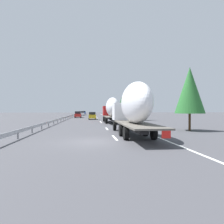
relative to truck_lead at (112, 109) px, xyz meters
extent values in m
plane|color=#424247|center=(18.33, 3.60, -2.50)|extent=(260.00, 260.00, 0.00)
cube|color=white|center=(-19.67, 1.80, -2.50)|extent=(3.20, 0.20, 0.01)
cube|color=white|center=(-11.31, 1.80, -2.50)|extent=(3.20, 0.20, 0.01)
cube|color=white|center=(1.59, 1.80, -2.50)|extent=(3.20, 0.20, 0.01)
cube|color=white|center=(5.04, 1.80, -2.50)|extent=(3.20, 0.20, 0.01)
cube|color=white|center=(13.24, 1.80, -2.50)|extent=(3.20, 0.20, 0.01)
cube|color=white|center=(22.40, 1.80, -2.50)|extent=(3.20, 0.20, 0.01)
cube|color=white|center=(31.95, 1.80, -2.50)|extent=(3.20, 0.20, 0.01)
cube|color=white|center=(56.43, 1.80, -2.50)|extent=(3.20, 0.20, 0.01)
cube|color=white|center=(23.33, -1.90, -2.50)|extent=(110.00, 0.20, 0.01)
cube|color=#B21919|center=(4.80, 0.00, -0.35)|extent=(2.40, 2.50, 1.90)
cube|color=black|center=(5.90, 0.00, 0.15)|extent=(0.08, 2.12, 0.80)
cube|color=#262628|center=(1.96, 0.00, -1.83)|extent=(10.44, 0.70, 0.24)
cube|color=#59544C|center=(-0.88, 0.00, -1.36)|extent=(8.95, 2.50, 0.12)
ellipsoid|color=white|center=(-1.24, 0.00, 0.32)|extent=(6.56, 2.20, 3.26)
cube|color=red|center=(-5.32, -0.69, -1.60)|extent=(0.04, 0.56, 0.56)
cylinder|color=black|center=(4.80, 1.10, -1.98)|extent=(1.04, 0.30, 1.04)
cylinder|color=black|center=(4.80, -1.10, -1.98)|extent=(1.04, 0.30, 1.04)
cylinder|color=black|center=(0.32, 1.10, -1.98)|extent=(1.04, 0.35, 1.04)
cylinder|color=black|center=(0.32, -1.10, -1.98)|extent=(1.04, 0.35, 1.04)
cylinder|color=black|center=(-2.08, 1.10, -1.98)|extent=(1.04, 0.35, 1.04)
cylinder|color=black|center=(-2.08, -1.10, -1.98)|extent=(1.04, 0.35, 1.04)
cube|color=silver|center=(-13.68, 0.00, -0.35)|extent=(2.40, 2.50, 1.90)
cube|color=black|center=(-12.58, 0.00, 0.15)|extent=(0.08, 2.12, 0.80)
cube|color=#262628|center=(-16.76, 0.00, -1.83)|extent=(11.37, 0.70, 0.24)
cube|color=#59544C|center=(-19.85, 0.00, -1.36)|extent=(9.96, 2.50, 0.12)
ellipsoid|color=white|center=(-19.49, 0.00, 0.43)|extent=(7.47, 2.20, 3.47)
cube|color=red|center=(-24.80, -0.69, -1.60)|extent=(0.04, 0.56, 0.56)
cylinder|color=black|center=(-13.68, 1.10, -1.98)|extent=(1.04, 0.30, 1.04)
cylinder|color=black|center=(-13.68, -1.10, -1.98)|extent=(1.04, 0.30, 1.04)
cylinder|color=black|center=(-18.65, 1.10, -1.98)|extent=(1.04, 0.35, 1.04)
cylinder|color=black|center=(-18.65, -1.10, -1.98)|extent=(1.04, 0.35, 1.04)
cylinder|color=black|center=(-21.05, 1.10, -1.98)|extent=(1.04, 0.35, 1.04)
cylinder|color=black|center=(-21.05, -1.10, -1.98)|extent=(1.04, 0.35, 1.04)
cube|color=#28479E|center=(71.73, 6.96, -1.76)|extent=(4.59, 1.71, 0.84)
cube|color=black|center=(71.39, 6.96, -1.04)|extent=(2.52, 1.50, 0.62)
cylinder|color=black|center=(73.15, 7.71, -2.18)|extent=(0.64, 0.22, 0.64)
cylinder|color=black|center=(73.15, 6.20, -2.18)|extent=(0.64, 0.22, 0.64)
cylinder|color=black|center=(70.31, 7.71, -2.18)|extent=(0.64, 0.22, 0.64)
cylinder|color=black|center=(70.31, 6.20, -2.18)|extent=(0.64, 0.22, 0.64)
cube|color=white|center=(49.85, 7.19, -1.76)|extent=(4.20, 1.86, 0.84)
cube|color=black|center=(49.53, 7.19, -1.03)|extent=(2.31, 1.64, 0.63)
cylinder|color=black|center=(51.15, 8.02, -2.18)|extent=(0.64, 0.22, 0.64)
cylinder|color=black|center=(51.15, 6.36, -2.18)|extent=(0.64, 0.22, 0.64)
cylinder|color=black|center=(48.55, 8.02, -2.18)|extent=(0.64, 0.22, 0.64)
cylinder|color=black|center=(48.55, 6.36, -2.18)|extent=(0.64, 0.22, 0.64)
cube|color=red|center=(25.82, 7.42, -1.76)|extent=(4.69, 1.89, 0.84)
cube|color=black|center=(25.46, 7.42, -0.97)|extent=(2.58, 1.66, 0.75)
cylinder|color=black|center=(27.27, 8.26, -2.18)|extent=(0.64, 0.22, 0.64)
cylinder|color=black|center=(27.27, 6.57, -2.18)|extent=(0.64, 0.22, 0.64)
cylinder|color=black|center=(24.36, 8.26, -2.18)|extent=(0.64, 0.22, 0.64)
cylinder|color=black|center=(24.36, 6.57, -2.18)|extent=(0.64, 0.22, 0.64)
cube|color=gold|center=(13.77, 3.33, -1.76)|extent=(4.01, 1.75, 0.84)
cube|color=black|center=(13.47, 3.33, -1.02)|extent=(2.21, 1.54, 0.65)
cylinder|color=black|center=(15.01, 4.10, -2.18)|extent=(0.64, 0.22, 0.64)
cylinder|color=black|center=(15.01, 2.55, -2.18)|extent=(0.64, 0.22, 0.64)
cylinder|color=black|center=(12.52, 4.10, -2.18)|extent=(0.64, 0.22, 0.64)
cylinder|color=black|center=(12.52, 2.55, -2.18)|extent=(0.64, 0.22, 0.64)
cylinder|color=gray|center=(20.76, -3.10, -1.29)|extent=(0.10, 0.10, 2.43)
cube|color=#2D569E|center=(20.76, -3.10, 0.28)|extent=(0.06, 0.90, 0.70)
cylinder|color=#472D19|center=(-14.51, -7.33, -1.54)|extent=(0.26, 0.26, 1.94)
cone|color=#286B2D|center=(-14.51, -7.33, 2.04)|extent=(3.32, 3.32, 5.22)
cylinder|color=#472D19|center=(53.24, -9.81, -1.78)|extent=(0.30, 0.30, 1.45)
cone|color=#1E5B23|center=(53.24, -9.81, 1.86)|extent=(3.85, 3.85, 5.83)
cylinder|color=#472D19|center=(37.15, -7.47, -1.53)|extent=(0.34, 0.34, 1.95)
cone|color=#1E5B23|center=(37.15, -7.47, 1.95)|extent=(2.51, 2.51, 5.02)
cylinder|color=#472D19|center=(58.80, -7.30, -1.71)|extent=(0.38, 0.38, 1.58)
cone|color=#1E5B23|center=(58.80, -7.30, 1.89)|extent=(2.96, 2.96, 5.62)
cylinder|color=#472D19|center=(56.56, -7.46, -1.69)|extent=(0.25, 0.25, 1.62)
cone|color=#194C1E|center=(56.56, -7.46, 0.92)|extent=(2.69, 2.69, 3.60)
cylinder|color=#472D19|center=(9.00, -7.21, -1.90)|extent=(0.25, 0.25, 1.22)
cone|color=#1E5B23|center=(9.00, -7.21, 1.64)|extent=(3.85, 3.85, 5.87)
cube|color=#9EA0A5|center=(21.33, 9.60, -1.90)|extent=(94.00, 0.06, 0.32)
cube|color=slate|center=(-19.54, 9.60, -2.20)|extent=(0.10, 0.10, 0.60)
cube|color=slate|center=(-15.45, 9.60, -2.20)|extent=(0.10, 0.10, 0.60)
cube|color=slate|center=(-11.36, 9.60, -2.20)|extent=(0.10, 0.10, 0.60)
cube|color=slate|center=(-7.27, 9.60, -2.20)|extent=(0.10, 0.10, 0.60)
cube|color=slate|center=(-3.19, 9.60, -2.20)|extent=(0.10, 0.10, 0.60)
cube|color=slate|center=(0.90, 9.60, -2.20)|extent=(0.10, 0.10, 0.60)
cube|color=slate|center=(4.99, 9.60, -2.20)|extent=(0.10, 0.10, 0.60)
cube|color=slate|center=(9.07, 9.60, -2.20)|extent=(0.10, 0.10, 0.60)
cube|color=slate|center=(13.16, 9.60, -2.20)|extent=(0.10, 0.10, 0.60)
cube|color=slate|center=(17.25, 9.60, -2.20)|extent=(0.10, 0.10, 0.60)
cube|color=slate|center=(21.33, 9.60, -2.20)|extent=(0.10, 0.10, 0.60)
cube|color=slate|center=(25.42, 9.60, -2.20)|extent=(0.10, 0.10, 0.60)
cube|color=slate|center=(29.51, 9.60, -2.20)|extent=(0.10, 0.10, 0.60)
cube|color=slate|center=(33.59, 9.60, -2.20)|extent=(0.10, 0.10, 0.60)
cube|color=slate|center=(37.68, 9.60, -2.20)|extent=(0.10, 0.10, 0.60)
cube|color=slate|center=(41.77, 9.60, -2.20)|extent=(0.10, 0.10, 0.60)
cube|color=slate|center=(45.86, 9.60, -2.20)|extent=(0.10, 0.10, 0.60)
cube|color=slate|center=(49.94, 9.60, -2.20)|extent=(0.10, 0.10, 0.60)
cube|color=slate|center=(54.03, 9.60, -2.20)|extent=(0.10, 0.10, 0.60)
cube|color=slate|center=(58.12, 9.60, -2.20)|extent=(0.10, 0.10, 0.60)
cube|color=slate|center=(62.20, 9.60, -2.20)|extent=(0.10, 0.10, 0.60)
cube|color=slate|center=(66.29, 9.60, -2.20)|extent=(0.10, 0.10, 0.60)
camera|label=1|loc=(-36.73, 3.85, -0.18)|focal=33.13mm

